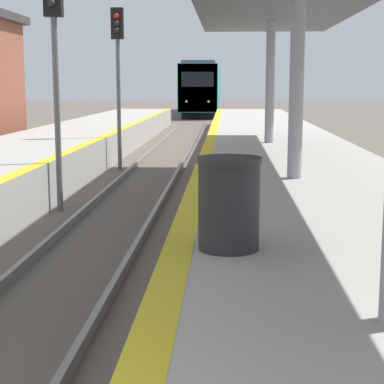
{
  "coord_description": "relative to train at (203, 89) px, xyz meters",
  "views": [
    {
      "loc": [
        2.12,
        -1.58,
        2.59
      ],
      "look_at": [
        1.16,
        16.01,
        -0.39
      ],
      "focal_mm": 60.0,
      "sensor_mm": 36.0,
      "label": 1
    }
  ],
  "objects": [
    {
      "name": "train",
      "position": [
        0.0,
        0.0,
        0.0
      ],
      "size": [
        2.88,
        20.32,
        4.28
      ],
      "color": "black",
      "rests_on": "ground"
    },
    {
      "name": "signal_mid",
      "position": [
        -1.3,
        -43.58,
        1.15
      ],
      "size": [
        0.36,
        0.31,
        4.78
      ],
      "color": "#595959",
      "rests_on": "ground"
    },
    {
      "name": "signal_far",
      "position": [
        -1.12,
        -37.19,
        1.15
      ],
      "size": [
        0.36,
        0.31,
        4.78
      ],
      "color": "#595959",
      "rests_on": "ground"
    },
    {
      "name": "trash_bin",
      "position": [
        2.14,
        -50.31,
        -0.73
      ],
      "size": [
        0.62,
        0.62,
        0.9
      ],
      "color": "#262628",
      "rests_on": "platform_right"
    }
  ]
}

